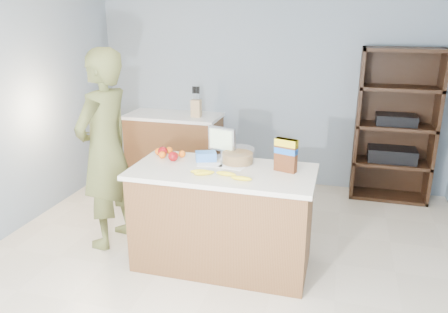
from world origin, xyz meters
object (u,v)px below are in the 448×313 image
(counter_peninsula, at_px, (222,221))
(person, at_px, (105,150))
(tv, at_px, (222,141))
(cereal_box, at_px, (286,153))
(shelving_unit, at_px, (394,128))

(counter_peninsula, relative_size, person, 0.83)
(tv, bearing_deg, counter_peninsula, -73.36)
(person, height_order, cereal_box, person)
(cereal_box, bearing_deg, tv, 160.13)
(shelving_unit, relative_size, tv, 6.38)
(counter_peninsula, bearing_deg, person, 174.60)
(shelving_unit, xyz_separation_m, person, (-2.72, -1.94, 0.08))
(person, bearing_deg, cereal_box, 98.18)
(shelving_unit, relative_size, cereal_box, 6.45)
(cereal_box, bearing_deg, person, 179.61)
(cereal_box, bearing_deg, shelving_unit, 62.08)
(shelving_unit, bearing_deg, cereal_box, -117.92)
(counter_peninsula, distance_m, shelving_unit, 2.61)
(tv, bearing_deg, shelving_unit, 46.41)
(person, xyz_separation_m, cereal_box, (1.68, -0.01, 0.12))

